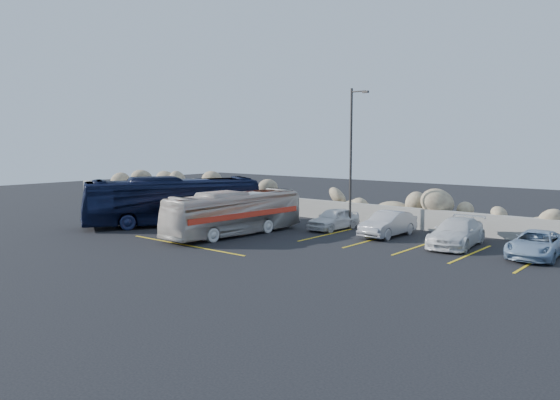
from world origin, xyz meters
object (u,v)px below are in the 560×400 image
Objects in this scene: car_a at (334,219)px; car_b at (388,224)px; lamppost at (352,154)px; car_d at (536,244)px; vintage_bus at (234,213)px; car_c at (457,233)px; tour_coach at (172,201)px.

car_b is (3.50, -0.02, 0.04)m from car_a.
car_a is at bearing -133.99° from lamppost.
car_b is 0.96× the size of car_d.
lamppost is at bearing 59.85° from vintage_bus.
vintage_bus is at bearing -123.68° from lamppost.
car_b is 0.87× the size of car_c.
car_a reaches higher than car_d.
car_c reaches higher than car_b.
car_d is (7.57, -0.64, -0.08)m from car_b.
lamppost is 1.92× the size of car_d.
car_a is at bearing 58.64° from tour_coach.
car_b reaches higher than car_a.
lamppost reaches higher than car_b.
vintage_bus is (-3.78, -5.67, -3.11)m from lamppost.
lamppost is at bearing 60.14° from tour_coach.
car_c is at bearing -9.51° from lamppost.
lamppost reaches higher than tour_coach.
car_c is (15.84, 4.41, -0.79)m from tour_coach.
car_b is at bearing 50.82° from tour_coach.
car_b is at bearing 172.50° from car_d.
tour_coach reaches higher than car_a.
car_d is at bearing -7.55° from lamppost.
car_c is at bearing 44.49° from tour_coach.
vintage_bus is 0.81× the size of tour_coach.
vintage_bus is 8.24m from car_b.
car_a is 11.09m from car_d.
car_d is (10.37, -1.37, -3.72)m from lamppost.
lamppost is 2.00× the size of car_b.
car_a is 7.41m from car_c.
vintage_bus is 2.04× the size of car_d.
vintage_bus is at bearing 27.47° from tour_coach.
car_a is at bearing 61.60° from vintage_bus.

